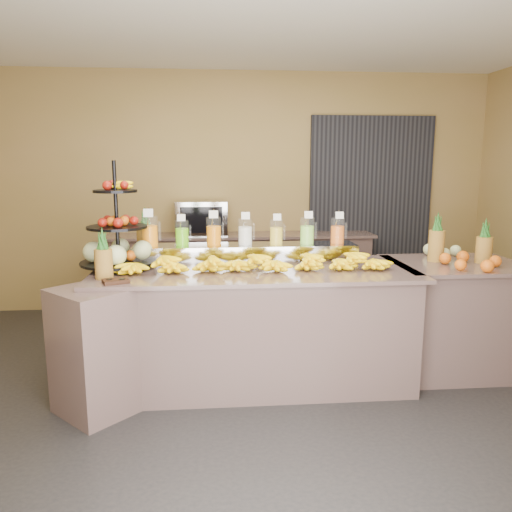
{
  "coord_description": "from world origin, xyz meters",
  "views": [
    {
      "loc": [
        -0.32,
        -3.51,
        1.75
      ],
      "look_at": [
        0.01,
        0.3,
        1.03
      ],
      "focal_mm": 35.0,
      "sensor_mm": 36.0,
      "label": 1
    }
  ],
  "objects": [
    {
      "name": "buffet_counter",
      "position": [
        -0.12,
        0.26,
        0.47
      ],
      "size": [
        2.75,
        1.25,
        0.93
      ],
      "color": "gray",
      "rests_on": "ground"
    },
    {
      "name": "pitcher_tray",
      "position": [
        -0.06,
        0.58,
        1.01
      ],
      "size": [
        1.85,
        0.3,
        0.15
      ],
      "primitive_type": "cube",
      "color": "gray",
      "rests_on": "buffet_counter"
    },
    {
      "name": "juice_pitcher_green",
      "position": [
        -0.58,
        0.58,
        1.17
      ],
      "size": [
        0.11,
        0.12,
        0.27
      ],
      "color": "silver",
      "rests_on": "pitcher_tray"
    },
    {
      "name": "condiment_caddy",
      "position": [
        -1.0,
        -0.08,
        0.94
      ],
      "size": [
        0.21,
        0.18,
        0.03
      ],
      "primitive_type": "cube",
      "rotation": [
        0.0,
        0.0,
        0.38
      ],
      "color": "black",
      "rests_on": "buffet_counter"
    },
    {
      "name": "juice_pitcher_orange_b",
      "position": [
        -0.32,
        0.58,
        1.18
      ],
      "size": [
        0.12,
        0.13,
        0.3
      ],
      "color": "silver",
      "rests_on": "pitcher_tray"
    },
    {
      "name": "pineapple_left_b",
      "position": [
        -0.9,
        0.81,
        1.1
      ],
      "size": [
        0.16,
        0.16,
        0.45
      ],
      "rotation": [
        0.0,
        0.0,
        0.35
      ],
      "color": "brown",
      "rests_on": "buffet_counter"
    },
    {
      "name": "juice_pitcher_lime",
      "position": [
        0.46,
        0.58,
        1.18
      ],
      "size": [
        0.12,
        0.12,
        0.29
      ],
      "color": "silver",
      "rests_on": "pitcher_tray"
    },
    {
      "name": "oven_warmer",
      "position": [
        -0.45,
        2.25,
        1.12
      ],
      "size": [
        0.59,
        0.41,
        0.39
      ],
      "primitive_type": "cube",
      "rotation": [
        0.0,
        0.0,
        -0.01
      ],
      "color": "gray",
      "rests_on": "back_ledge"
    },
    {
      "name": "right_counter",
      "position": [
        1.7,
        0.4,
        0.47
      ],
      "size": [
        1.08,
        0.88,
        0.93
      ],
      "color": "gray",
      "rests_on": "ground"
    },
    {
      "name": "banana_heap",
      "position": [
        0.0,
        0.26,
        1.0
      ],
      "size": [
        2.09,
        0.19,
        0.17
      ],
      "color": "yellow",
      "rests_on": "buffet_counter"
    },
    {
      "name": "juice_pitcher_milk",
      "position": [
        -0.06,
        0.58,
        1.18
      ],
      "size": [
        0.12,
        0.12,
        0.29
      ],
      "color": "silver",
      "rests_on": "pitcher_tray"
    },
    {
      "name": "right_fruit_pile",
      "position": [
        1.71,
        0.32,
        1.01
      ],
      "size": [
        0.5,
        0.47,
        0.26
      ],
      "color": "brown",
      "rests_on": "right_counter"
    },
    {
      "name": "fruit_stand",
      "position": [
        -1.03,
        0.43,
        1.14
      ],
      "size": [
        0.65,
        0.65,
        0.84
      ],
      "rotation": [
        0.0,
        0.0,
        0.1
      ],
      "color": "black",
      "rests_on": "buffet_counter"
    },
    {
      "name": "back_ledge",
      "position": [
        0.0,
        2.25,
        0.47
      ],
      "size": [
        3.1,
        0.55,
        0.93
      ],
      "color": "gray",
      "rests_on": "ground"
    },
    {
      "name": "ground",
      "position": [
        0.0,
        0.0,
        0.0
      ],
      "size": [
        6.0,
        6.0,
        0.0
      ],
      "primitive_type": "plane",
      "color": "black",
      "rests_on": "ground"
    },
    {
      "name": "juice_pitcher_lemon",
      "position": [
        0.2,
        0.58,
        1.17
      ],
      "size": [
        0.11,
        0.12,
        0.27
      ],
      "color": "silver",
      "rests_on": "pitcher_tray"
    },
    {
      "name": "juice_pitcher_orange_c",
      "position": [
        0.72,
        0.58,
        1.17
      ],
      "size": [
        0.12,
        0.12,
        0.28
      ],
      "color": "silver",
      "rests_on": "pitcher_tray"
    },
    {
      "name": "pineapple_left_a",
      "position": [
        -1.11,
        0.07,
        1.07
      ],
      "size": [
        0.13,
        0.13,
        0.37
      ],
      "rotation": [
        0.0,
        0.0,
        0.38
      ],
      "color": "brown",
      "rests_on": "buffet_counter"
    },
    {
      "name": "room_envelope",
      "position": [
        0.19,
        0.79,
        1.88
      ],
      "size": [
        6.04,
        5.02,
        2.82
      ],
      "color": "olive",
      "rests_on": "ground"
    },
    {
      "name": "juice_pitcher_orange_a",
      "position": [
        -0.84,
        0.58,
        1.19
      ],
      "size": [
        0.13,
        0.14,
        0.32
      ],
      "color": "silver",
      "rests_on": "pitcher_tray"
    }
  ]
}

